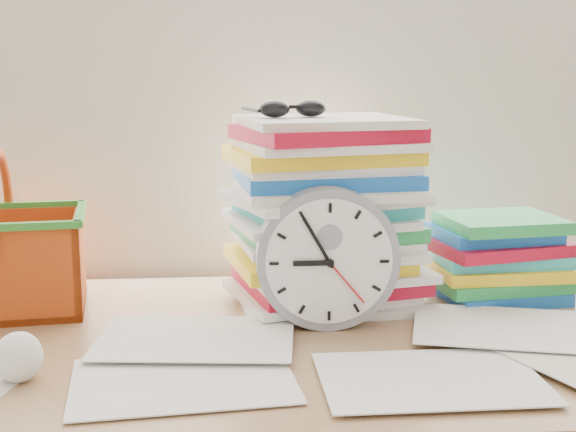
{
  "coord_description": "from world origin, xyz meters",
  "views": [
    {
      "loc": [
        -0.06,
        0.44,
        1.15
      ],
      "look_at": [
        0.04,
        1.6,
        0.93
      ],
      "focal_mm": 50.0,
      "sensor_mm": 36.0,
      "label": 1
    }
  ],
  "objects_px": {
    "desk": "(260,382)",
    "basket": "(2,233)",
    "book_stack": "(494,257)",
    "paper_stack": "(326,211)",
    "clock": "(327,258)"
  },
  "relations": [
    {
      "from": "desk",
      "to": "basket",
      "type": "bearing_deg",
      "value": 158.12
    },
    {
      "from": "basket",
      "to": "book_stack",
      "type": "bearing_deg",
      "value": -7.2
    },
    {
      "from": "book_stack",
      "to": "desk",
      "type": "bearing_deg",
      "value": -158.17
    },
    {
      "from": "paper_stack",
      "to": "clock",
      "type": "bearing_deg",
      "value": -96.55
    },
    {
      "from": "clock",
      "to": "book_stack",
      "type": "bearing_deg",
      "value": 23.42
    },
    {
      "from": "desk",
      "to": "clock",
      "type": "distance_m",
      "value": 0.22
    },
    {
      "from": "paper_stack",
      "to": "clock",
      "type": "height_order",
      "value": "paper_stack"
    },
    {
      "from": "desk",
      "to": "paper_stack",
      "type": "height_order",
      "value": "paper_stack"
    },
    {
      "from": "paper_stack",
      "to": "book_stack",
      "type": "distance_m",
      "value": 0.31
    },
    {
      "from": "paper_stack",
      "to": "book_stack",
      "type": "xyz_separation_m",
      "value": [
        0.3,
        0.0,
        -0.09
      ]
    },
    {
      "from": "desk",
      "to": "book_stack",
      "type": "relative_size",
      "value": 5.62
    },
    {
      "from": "desk",
      "to": "basket",
      "type": "relative_size",
      "value": 5.3
    },
    {
      "from": "book_stack",
      "to": "clock",
      "type": "bearing_deg",
      "value": -156.58
    },
    {
      "from": "paper_stack",
      "to": "basket",
      "type": "height_order",
      "value": "paper_stack"
    },
    {
      "from": "paper_stack",
      "to": "basket",
      "type": "xyz_separation_m",
      "value": [
        -0.54,
        -0.0,
        -0.03
      ]
    }
  ]
}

